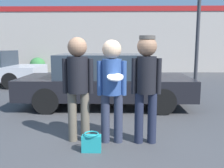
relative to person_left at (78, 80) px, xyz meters
The scene contains 8 objects.
ground_plane 1.17m from the person_left, ahead, with size 56.00×56.00×0.00m, color #3F3F42.
storefront_building 11.24m from the person_left, 87.60° to the left, with size 24.00×0.22×3.92m.
person_left is the anchor object (origin of this frame).
person_middle_with_frisbee 0.57m from the person_left, ahead, with size 0.49×0.52×1.74m.
person_right 1.14m from the person_left, ahead, with size 0.49×0.32×1.80m.
parked_car_near 2.57m from the person_left, 82.94° to the left, with size 4.51×1.85×1.41m.
shrub 11.33m from the person_left, 111.25° to the left, with size 0.92×0.92×0.92m.
handbag 1.06m from the person_left, 59.36° to the right, with size 0.30×0.23×0.30m.
Camera 1 is at (0.20, -4.09, 1.65)m, focal length 40.00 mm.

